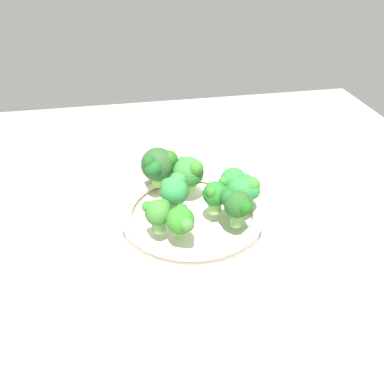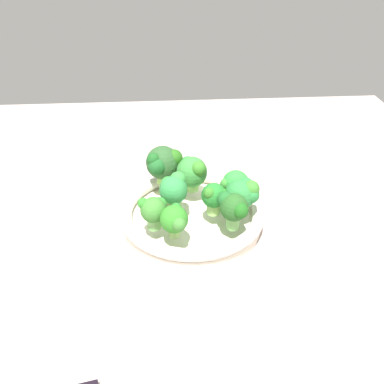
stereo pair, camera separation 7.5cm
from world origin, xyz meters
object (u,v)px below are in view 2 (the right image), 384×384
Objects in this scene: bowl at (192,215)px; broccoli_floret_7 at (192,172)px; broccoli_floret_4 at (233,208)px; broccoli_floret_1 at (163,163)px; broccoli_floret_6 at (214,197)px; broccoli_floret_5 at (243,194)px; broccoli_floret_3 at (154,210)px; broccoli_floret_8 at (235,185)px; broccoli_floret_0 at (174,189)px; broccoli_floret_2 at (175,220)px.

broccoli_floret_7 reaches higher than bowl.
broccoli_floret_1 is at bearing -52.54° from broccoli_floret_4.
broccoli_floret_5 is at bearing 175.60° from broccoli_floret_6.
broccoli_floret_3 is 10.95cm from broccoli_floret_6.
broccoli_floret_4 is 8.32cm from broccoli_floret_8.
broccoli_floret_0 is 1.04× the size of broccoli_floret_7.
broccoli_floret_3 is (3.39, -2.62, 0.21)cm from broccoli_floret_2.
broccoli_floret_4 is (-6.38, 6.87, 6.15)cm from bowl.
broccoli_floret_8 is at bearing -81.84° from broccoli_floret_5.
broccoli_floret_7 is (-0.39, -5.53, 5.94)cm from bowl.
broccoli_floret_7 is (-5.45, 2.51, -0.70)cm from broccoli_floret_1.
broccoli_floret_7 is at bearing -105.27° from broccoli_floret_2.
broccoli_floret_4 reaches higher than bowl.
broccoli_floret_5 is (-13.66, 10.99, -0.42)cm from broccoli_floret_1.
broccoli_floret_0 is at bearing 101.59° from broccoli_floret_1.
broccoli_floret_5 is at bearing 134.10° from broccoli_floret_7.
broccoli_floret_0 is 1.26× the size of broccoli_floret_2.
bowl is at bearing 122.14° from broccoli_floret_1.
broccoli_floret_4 is at bearing 127.46° from broccoli_floret_1.
broccoli_floret_0 reaches higher than bowl.
broccoli_floret_2 is at bearing 74.73° from broccoli_floret_7.
broccoli_floret_8 reaches higher than broccoli_floret_2.
broccoli_floret_7 reaches higher than broccoli_floret_3.
broccoli_floret_8 is at bearing -139.74° from broccoli_floret_2.
broccoli_floret_0 is 1.20× the size of broccoli_floret_8.
bowl is 3.72× the size of broccoli_floret_0.
broccoli_floret_0 is at bearing -126.22° from broccoli_floret_3.
broccoli_floret_2 is 14.96cm from broccoli_floret_8.
broccoli_floret_1 is 1.13× the size of broccoli_floret_7.
broccoli_floret_0 is at bearing -9.82° from broccoli_floret_5.
broccoli_floret_2 is 0.82× the size of broccoli_floret_7.
broccoli_floret_0 is at bearing -13.61° from broccoli_floret_6.
broccoli_floret_7 is at bearing -68.02° from broccoli_floret_6.
broccoli_floret_2 is at bearing 142.29° from broccoli_floret_3.
broccoli_floret_0 is 7.59cm from broccoli_floret_2.
broccoli_floret_6 is at bearing -140.42° from broccoli_floret_2.
broccoli_floret_2 is 0.97× the size of broccoli_floret_3.
broccoli_floret_0 is 11.47cm from broccoli_floret_8.
broccoli_floret_5 is at bearing -155.54° from broccoli_floret_2.
broccoli_floret_5 is 11.80cm from broccoli_floret_7.
broccoli_floret_2 is 0.87× the size of broccoli_floret_4.
broccoli_floret_1 reaches higher than bowl.
bowl is 8.13cm from broccoli_floret_7.
broccoli_floret_2 is at bearing 88.56° from broccoli_floret_0.
broccoli_floret_1 reaches higher than broccoli_floret_4.
broccoli_floret_2 is at bearing 67.92° from bowl.
broccoli_floret_5 is at bearing 161.15° from bowl.
broccoli_floret_5 reaches higher than broccoli_floret_6.
broccoli_floret_0 reaches higher than broccoli_floret_8.
broccoli_floret_0 reaches higher than broccoli_floret_6.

